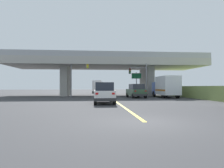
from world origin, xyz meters
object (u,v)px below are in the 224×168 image
box_truck (166,87)px  traffic_signal_nearside (140,76)px  suv_lead (104,93)px  highway_sign (136,78)px  suv_crossing (136,91)px  traffic_signal_farside (77,72)px  semi_truck_distant (97,87)px

box_truck → traffic_signal_nearside: traffic_signal_nearside is taller
suv_lead → highway_sign: (6.64, 15.85, 2.14)m
suv_lead → suv_crossing: same height
highway_sign → suv_crossing: bearing=-102.7°
suv_crossing → box_truck: box_truck is taller
traffic_signal_nearside → traffic_signal_farside: bearing=177.8°
suv_lead → traffic_signal_nearside: traffic_signal_nearside is taller
suv_crossing → highway_sign: bearing=72.1°
suv_crossing → traffic_signal_farside: (-8.95, 3.10, 2.92)m
suv_lead → box_truck: box_truck is taller
semi_truck_distant → traffic_signal_nearside: bearing=-72.2°
box_truck → highway_sign: (-3.01, 6.56, 1.52)m
traffic_signal_nearside → traffic_signal_farside: traffic_signal_farside is taller
traffic_signal_nearside → traffic_signal_farside: size_ratio=0.87×
highway_sign → box_truck: bearing=-65.3°
suv_lead → semi_truck_distant: size_ratio=0.70×
box_truck → highway_sign: size_ratio=1.51×
highway_sign → semi_truck_distant: 18.97m
traffic_signal_nearside → suv_lead: bearing=-118.2°
traffic_signal_nearside → traffic_signal_farside: 10.26m
traffic_signal_nearside → semi_truck_distant: bearing=107.8°
traffic_signal_nearside → highway_sign: size_ratio=1.28×
traffic_signal_nearside → semi_truck_distant: 22.49m
suv_lead → traffic_signal_farside: 13.34m
box_truck → traffic_signal_nearside: (-3.19, 2.76, 1.77)m
traffic_signal_nearside → highway_sign: traffic_signal_nearside is taller
traffic_signal_farside → highway_sign: 10.98m
traffic_signal_farside → highway_sign: size_ratio=1.46×
suv_lead → traffic_signal_nearside: (6.46, 12.06, 2.39)m
traffic_signal_nearside → box_truck: bearing=-40.9°
traffic_signal_farside → semi_truck_distant: (3.39, 20.95, -2.25)m
traffic_signal_farside → highway_sign: (10.41, 3.39, -0.78)m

